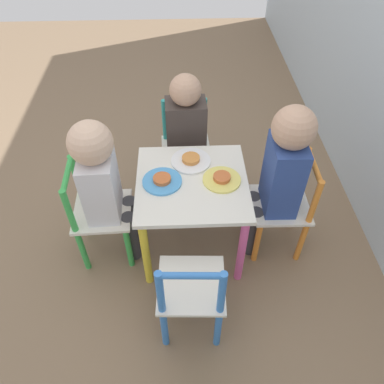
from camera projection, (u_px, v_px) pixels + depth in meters
name	position (u px, v px, depth m)	size (l,w,h in m)	color
ground_plane	(192.00, 243.00, 1.94)	(6.00, 6.00, 0.00)	#7F664C
kids_table	(192.00, 194.00, 1.68)	(0.49, 0.49, 0.44)	silver
chair_teal	(186.00, 150.00, 2.06)	(0.27, 0.27, 0.53)	silver
chair_green	(98.00, 214.00, 1.73)	(0.27, 0.27, 0.53)	silver
chair_orange	(284.00, 207.00, 1.76)	(0.26, 0.26, 0.53)	silver
chair_blue	(191.00, 293.00, 1.45)	(0.27, 0.27, 0.53)	silver
child_left	(186.00, 131.00, 1.89)	(0.21, 0.21, 0.74)	#38383D
child_front	(104.00, 181.00, 1.58)	(0.21, 0.23, 0.77)	#38383D
child_back	(280.00, 171.00, 1.59)	(0.20, 0.22, 0.81)	#38383D
plate_left	(191.00, 160.00, 1.71)	(0.18, 0.18, 0.03)	white
plate_front	(162.00, 181.00, 1.61)	(0.17, 0.17, 0.03)	#4C9EE0
plate_back	(222.00, 179.00, 1.62)	(0.17, 0.17, 0.03)	#EADB66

